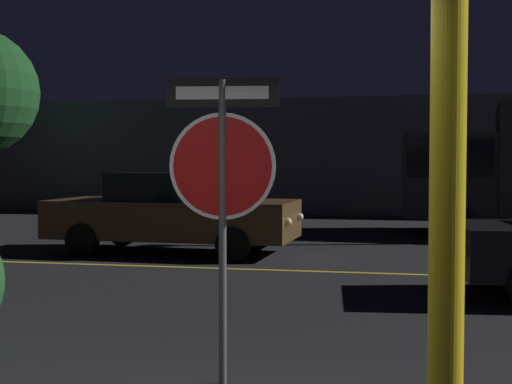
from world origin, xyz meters
The scene contains 5 objects.
road_center_stripe centered at (0.00, 7.61, 0.00)m, with size 34.46×0.12×0.01m, color gold.
stop_sign centered at (-0.15, 1.82, 1.69)m, with size 0.87×0.13×2.38m.
yellow_pole_right centered at (1.39, -0.37, 1.42)m, with size 0.15×0.15×2.84m, color yellow.
passing_car_1 centered at (-3.03, 9.31, 0.76)m, with size 4.75×2.11×1.52m.
building_backdrop centered at (-0.94, 20.79, 1.88)m, with size 23.39×3.45×3.75m, color #4C4C56.
Camera 1 is at (1.20, -3.50, 1.75)m, focal length 50.00 mm.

